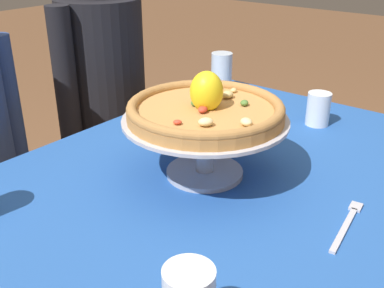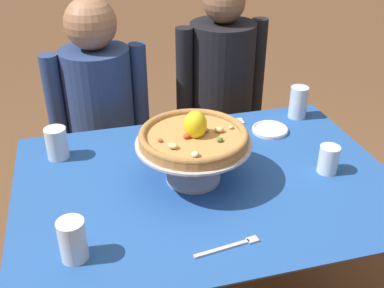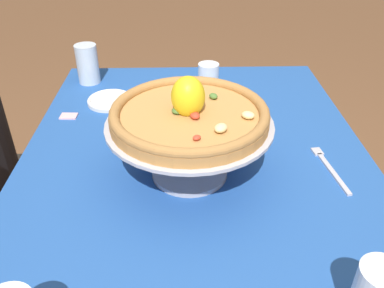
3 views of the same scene
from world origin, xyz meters
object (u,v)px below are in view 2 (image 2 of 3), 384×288
water_glass_side_right (328,161)px  sugar_packet (239,121)px  diner_right (220,112)px  water_glass_front_left (73,242)px  diner_left (103,132)px  side_plate (270,129)px  water_glass_back_left (57,145)px  water_glass_back_right (298,104)px  pizza_stand (193,153)px  dinner_fork (231,246)px  pizza (194,136)px

water_glass_side_right → sugar_packet: (-0.17, 0.44, -0.04)m
diner_right → water_glass_front_left: bearing=-126.0°
diner_left → diner_right: (0.60, 0.04, 0.01)m
side_plate → water_glass_back_left: bearing=179.1°
sugar_packet → water_glass_back_right: bearing=-4.0°
pizza_stand → sugar_packet: size_ratio=7.65×
diner_left → diner_right: 0.60m
side_plate → sugar_packet: bearing=129.1°
side_plate → water_glass_front_left: bearing=-146.3°
sugar_packet → diner_left: (-0.56, 0.35, -0.16)m
water_glass_front_left → dinner_fork: water_glass_front_left is taller
sugar_packet → pizza_stand: bearing=-129.2°
water_glass_side_right → diner_right: diner_right is taller
pizza → pizza_stand: bearing=163.3°
water_glass_side_right → side_plate: size_ratio=0.68×
water_glass_back_left → water_glass_side_right: bearing=-20.4°
pizza_stand → pizza: 0.07m
diner_right → dinner_fork: bearing=-106.6°
pizza → diner_right: bearing=65.5°
pizza → water_glass_side_right: size_ratio=3.61×
diner_left → water_glass_back_right: bearing=-24.4°
water_glass_back_right → sugar_packet: size_ratio=2.72×
sugar_packet → side_plate: bearing=-50.9°
side_plate → sugar_packet: 0.15m
water_glass_back_left → dinner_fork: size_ratio=0.60×
side_plate → diner_right: size_ratio=0.12×
pizza_stand → water_glass_back_left: 0.52m
pizza → water_glass_side_right: bearing=-9.0°
pizza_stand → dinner_fork: bearing=-87.7°
pizza_stand → water_glass_side_right: 0.47m
water_glass_back_right → diner_left: diner_left is taller
diner_right → side_plate: bearing=-84.7°
dinner_fork → diner_right: bearing=73.4°
water_glass_back_right → diner_right: size_ratio=0.11×
pizza_stand → water_glass_back_right: pizza_stand is taller
side_plate → dinner_fork: bearing=-122.0°
water_glass_side_right → side_plate: 0.33m
pizza_stand → side_plate: bearing=32.7°
side_plate → sugar_packet: side_plate is taller
water_glass_side_right → sugar_packet: 0.47m
water_glass_front_left → sugar_packet: bearing=42.5°
sugar_packet → dinner_fork: bearing=-111.6°
sugar_packet → water_glass_back_left: bearing=-172.3°
water_glass_back_left → diner_right: 0.94m
pizza_stand → sugar_packet: pizza_stand is taller
water_glass_side_right → water_glass_front_left: 0.89m
water_glass_back_right → water_glass_side_right: water_glass_back_right is taller
water_glass_front_left → dinner_fork: bearing=-9.4°
pizza_stand → side_plate: size_ratio=2.64×
pizza_stand → dinner_fork: size_ratio=1.96×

